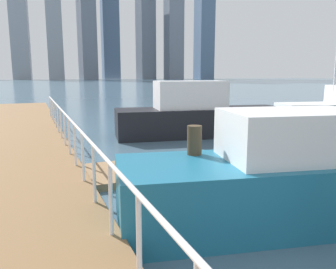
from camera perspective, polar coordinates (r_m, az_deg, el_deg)
name	(u,v)px	position (r m, az deg, el deg)	size (l,w,h in m)	color
ground_plane	(111,122)	(19.20, -9.50, 2.07)	(300.00, 300.00, 0.00)	slate
floating_dock	(302,153)	(11.99, 21.60, -2.93)	(15.11, 2.00, 0.18)	#93704C
boardwalk_railing	(87,150)	(6.71, -13.38, -2.56)	(0.06, 25.35, 1.08)	white
dock_piling_5	(194,171)	(6.46, 4.40, -6.05)	(0.27, 0.27, 1.71)	#473826
moored_boat_0	(335,108)	(21.74, 26.26, 4.03)	(6.45, 3.40, 7.02)	white
moored_boat_1	(312,179)	(6.80, 23.05, -6.95)	(7.47, 3.26, 2.03)	#1E6B8C
moored_boat_3	(198,115)	(14.77, 5.07, 3.21)	(7.51, 3.14, 2.36)	black
skyline_tower_1	(20,37)	(170.69, -23.58, 14.83)	(7.53, 7.75, 37.93)	#8C939E
skyline_tower_2	(54,23)	(168.71, -18.56, 17.36)	(6.70, 10.99, 50.51)	#8C939E
skyline_tower_3	(86,2)	(169.03, -13.67, 20.82)	(6.72, 12.21, 69.34)	slate
skyline_tower_5	(146,39)	(179.36, -3.77, 15.64)	(7.63, 8.93, 39.61)	slate
skyline_tower_6	(174,4)	(178.46, 1.00, 21.04)	(8.20, 6.66, 72.62)	slate
skyline_tower_7	(204,23)	(183.80, 6.13, 18.06)	(7.72, 9.16, 56.15)	slate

